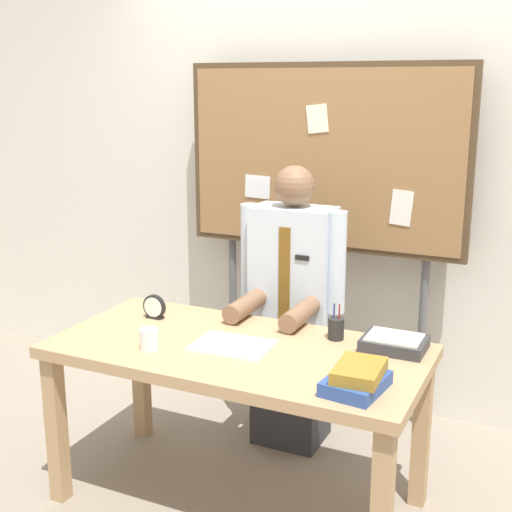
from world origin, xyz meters
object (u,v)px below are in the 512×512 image
pen_holder (336,328)px  desk (237,366)px  open_notebook (233,346)px  paper_tray (394,343)px  book_stack (357,378)px  coffee_mug (149,339)px  bulletin_board (324,163)px  person (292,318)px  desk_clock (154,308)px

pen_holder → desk: bearing=-144.0°
desk → open_notebook: (-0.01, -0.02, 0.10)m
desk → paper_tray: paper_tray is taller
desk → book_stack: book_stack is taller
desk → coffee_mug: coffee_mug is taller
bulletin_board → paper_tray: size_ratio=7.40×
bulletin_board → open_notebook: size_ratio=5.89×
coffee_mug → open_notebook: bearing=28.7°
open_notebook → coffee_mug: 0.35m
bulletin_board → coffee_mug: bearing=-104.7°
bulletin_board → coffee_mug: bulletin_board is taller
open_notebook → coffee_mug: bearing=-151.3°
person → book_stack: 1.01m
book_stack → bulletin_board: bearing=115.5°
book_stack → coffee_mug: bearing=179.1°
bulletin_board → desk_clock: (-0.51, -0.88, -0.61)m
book_stack → desk: bearing=161.1°
book_stack → desk_clock: (-1.10, 0.35, 0.01)m
book_stack → pen_holder: 0.51m
book_stack → open_notebook: book_stack is taller
book_stack → open_notebook: bearing=163.2°
book_stack → paper_tray: 0.45m
person → desk_clock: person is taller
desk_clock → paper_tray: 1.13m
person → open_notebook: (-0.01, -0.63, 0.08)m
desk → pen_holder: 0.46m
desk → coffee_mug: (-0.32, -0.19, 0.14)m
person → bulletin_board: bulletin_board is taller
bulletin_board → coffee_mug: 1.40m
book_stack → desk_clock: 1.15m
pen_holder → book_stack: bearing=-62.7°
person → open_notebook: 0.63m
desk → person: (0.00, 0.61, 0.02)m
desk_clock → coffee_mug: 0.39m
desk → desk_clock: desk_clock is taller
desk → person: bearing=90.0°
pen_holder → coffee_mug: bearing=-146.5°
person → paper_tray: size_ratio=5.52×
desk → open_notebook: 0.10m
person → pen_holder: person is taller
desk → pen_holder: pen_holder is taller
coffee_mug → paper_tray: 1.02m
book_stack → desk_clock: desk_clock is taller
person → pen_holder: bearing=-45.3°
desk → bulletin_board: size_ratio=0.82×
open_notebook → bulletin_board: bearing=89.3°
desk → desk_clock: size_ratio=13.71×
person → paper_tray: person is taller
open_notebook → desk_clock: 0.53m
bulletin_board → paper_tray: bulletin_board is taller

